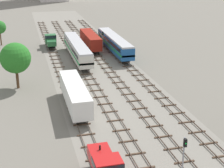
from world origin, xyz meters
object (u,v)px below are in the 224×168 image
at_px(freight_boxcar_far_left_near, 75,93).
at_px(passenger_coach_left_mid, 77,48).
at_px(signal_post_near, 103,39).
at_px(freight_boxcar_centre_left_far, 90,39).
at_px(shunter_loco_far_left_farther, 50,40).
at_px(passenger_coach_centre_midfar, 114,42).
at_px(signal_post_nearest, 184,157).

relative_size(freight_boxcar_far_left_near, passenger_coach_left_mid, 0.64).
bearing_deg(passenger_coach_left_mid, signal_post_near, 37.17).
relative_size(freight_boxcar_centre_left_far, shunter_loco_far_left_farther, 1.65).
distance_m(freight_boxcar_far_left_near, passenger_coach_left_mid, 26.49).
height_order(passenger_coach_centre_midfar, signal_post_near, signal_post_near).
relative_size(passenger_coach_left_mid, passenger_coach_centre_midfar, 1.00).
bearing_deg(freight_boxcar_centre_left_far, freight_boxcar_far_left_near, -105.11).
distance_m(freight_boxcar_far_left_near, shunter_loco_far_left_farther, 38.85).
distance_m(passenger_coach_centre_midfar, freight_boxcar_centre_left_far, 7.04).
xyz_separation_m(passenger_coach_left_mid, passenger_coach_centre_midfar, (9.35, 3.30, 0.00)).
relative_size(freight_boxcar_centre_left_far, signal_post_nearest, 2.49).
distance_m(passenger_coach_left_mid, freight_boxcar_centre_left_far, 9.76).
relative_size(passenger_coach_centre_midfar, freight_boxcar_centre_left_far, 1.57).
bearing_deg(passenger_coach_left_mid, passenger_coach_centre_midfar, 19.43).
bearing_deg(passenger_coach_centre_midfar, freight_boxcar_centre_left_far, 131.60).
bearing_deg(passenger_coach_centre_midfar, passenger_coach_left_mid, -160.57).
xyz_separation_m(passenger_coach_centre_midfar, freight_boxcar_centre_left_far, (-4.67, 5.26, -0.16)).
distance_m(shunter_loco_far_left_farther, signal_post_nearest, 61.01).
xyz_separation_m(passenger_coach_left_mid, signal_post_nearest, (2.34, -47.82, 0.95)).
bearing_deg(freight_boxcar_far_left_near, passenger_coach_centre_midfar, 64.48).
bearing_deg(signal_post_nearest, freight_boxcar_centre_left_far, 87.62).
relative_size(freight_boxcar_far_left_near, freight_boxcar_centre_left_far, 1.00).
relative_size(passenger_coach_left_mid, freight_boxcar_centre_left_far, 1.57).
height_order(passenger_coach_centre_midfar, freight_boxcar_centre_left_far, passenger_coach_centre_midfar).
xyz_separation_m(passenger_coach_left_mid, shunter_loco_far_left_farther, (-4.68, 12.77, -0.60)).
distance_m(passenger_coach_left_mid, passenger_coach_centre_midfar, 9.92).
height_order(passenger_coach_centre_midfar, signal_post_nearest, signal_post_nearest).
xyz_separation_m(freight_boxcar_far_left_near, shunter_loco_far_left_farther, (-0.01, 38.84, -0.44)).
height_order(freight_boxcar_far_left_near, signal_post_nearest, signal_post_nearest).
relative_size(passenger_coach_left_mid, signal_post_near, 4.41).
height_order(freight_boxcar_far_left_near, freight_boxcar_centre_left_far, same).
xyz_separation_m(passenger_coach_centre_midfar, signal_post_nearest, (-7.01, -51.12, 0.95)).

